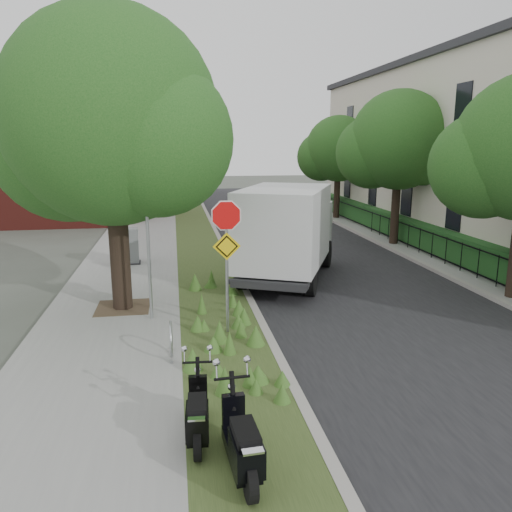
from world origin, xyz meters
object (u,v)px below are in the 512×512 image
(sign_assembly, at_px, (227,239))
(scooter_far, at_px, (243,451))
(scooter_near, at_px, (198,420))
(utility_cabinet, at_px, (126,247))
(box_truck, at_px, (288,229))

(sign_assembly, distance_m, scooter_far, 5.59)
(scooter_near, height_order, scooter_far, scooter_far)
(scooter_far, height_order, utility_cabinet, utility_cabinet)
(scooter_near, distance_m, box_truck, 9.74)
(scooter_near, bearing_deg, sign_assembly, 78.25)
(scooter_near, distance_m, scooter_far, 1.05)
(sign_assembly, relative_size, box_truck, 0.52)
(box_truck, bearing_deg, sign_assembly, -118.13)
(sign_assembly, xyz_separation_m, box_truck, (2.49, 4.66, -0.60))
(scooter_far, bearing_deg, sign_assembly, 86.03)
(scooter_near, xyz_separation_m, scooter_far, (0.55, -0.90, 0.04))
(sign_assembly, distance_m, utility_cabinet, 8.14)
(scooter_far, bearing_deg, scooter_near, 121.34)
(scooter_near, bearing_deg, utility_cabinet, 99.70)
(sign_assembly, relative_size, utility_cabinet, 2.47)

